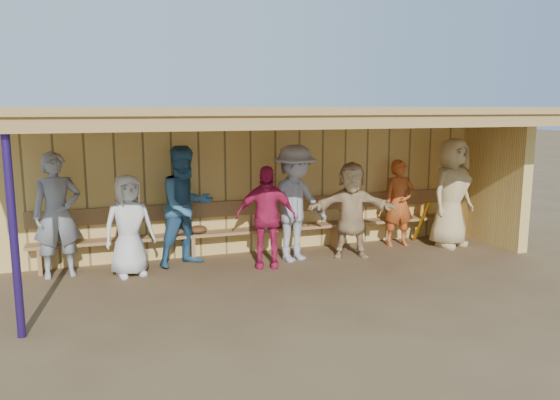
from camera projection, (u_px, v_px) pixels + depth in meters
The scene contains 12 objects.
ground at pixel (287, 270), 8.45m from camera, with size 90.00×90.00×0.00m, color brown.
player_a at pixel (57, 215), 8.00m from camera, with size 0.68×0.45×1.86m, color gray.
player_b at pixel (129, 226), 8.08m from camera, with size 0.75×0.49×1.53m, color silver.
player_c at pixel (186, 206), 8.60m from camera, with size 0.93×0.72×1.91m, color #346790.
player_d at pixel (266, 217), 8.54m from camera, with size 0.94×0.39×1.61m, color #C21F4F.
player_e at pixel (295, 203), 8.86m from camera, with size 1.23×0.71×1.90m, color #9D9CA4.
player_f at pixel (352, 210), 9.09m from camera, with size 1.49×0.48×1.61m, color tan.
player_g at pixel (399, 203), 9.85m from camera, with size 0.57×0.38×1.57m, color #BF501E.
player_h at pixel (452, 193), 9.78m from camera, with size 0.96×0.62×1.96m, color tan.
dugout_structure at pixel (296, 157), 8.93m from camera, with size 8.80×3.20×2.50m.
bench at pixel (266, 223), 9.41m from camera, with size 7.60×0.34×0.93m.
dugout_equipment at pixel (259, 227), 9.24m from camera, with size 5.37×0.62×0.80m.
Camera 1 is at (-2.74, -7.68, 2.50)m, focal length 35.00 mm.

